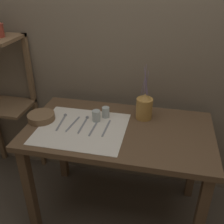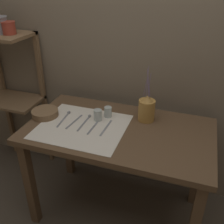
% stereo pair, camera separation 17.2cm
% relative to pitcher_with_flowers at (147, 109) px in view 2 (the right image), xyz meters
% --- Properties ---
extents(ground_plane, '(12.00, 12.00, 0.00)m').
position_rel_pitcher_with_flowers_xyz_m(ground_plane, '(-0.15, -0.18, -0.88)').
color(ground_plane, brown).
extents(stone_wall_back, '(7.00, 0.06, 2.40)m').
position_rel_pitcher_with_flowers_xyz_m(stone_wall_back, '(-0.15, 0.29, 0.32)').
color(stone_wall_back, '#7A6B56').
rests_on(stone_wall_back, ground_plane).
extents(wooden_table, '(1.26, 0.71, 0.79)m').
position_rel_pitcher_with_flowers_xyz_m(wooden_table, '(-0.15, -0.18, -0.20)').
color(wooden_table, brown).
rests_on(wooden_table, ground_plane).
extents(wooden_shelf_unit, '(0.48, 0.34, 1.30)m').
position_rel_pitcher_with_flowers_xyz_m(wooden_shelf_unit, '(-1.21, 0.12, 0.01)').
color(wooden_shelf_unit, brown).
rests_on(wooden_shelf_unit, ground_plane).
extents(linen_cloth, '(0.59, 0.51, 0.00)m').
position_rel_pitcher_with_flowers_xyz_m(linen_cloth, '(-0.39, -0.23, -0.09)').
color(linen_cloth, silver).
rests_on(linen_cloth, wooden_table).
extents(pitcher_with_flowers, '(0.12, 0.12, 0.40)m').
position_rel_pitcher_with_flowers_xyz_m(pitcher_with_flowers, '(0.00, 0.00, 0.00)').
color(pitcher_with_flowers, '#B7843D').
rests_on(pitcher_with_flowers, wooden_table).
extents(wooden_bowl, '(0.19, 0.19, 0.05)m').
position_rel_pitcher_with_flowers_xyz_m(wooden_bowl, '(-0.71, -0.19, -0.07)').
color(wooden_bowl, brown).
rests_on(wooden_bowl, wooden_table).
extents(glass_tumbler_near, '(0.06, 0.06, 0.08)m').
position_rel_pitcher_with_flowers_xyz_m(glass_tumbler_near, '(-0.32, -0.12, -0.05)').
color(glass_tumbler_near, '#B7C1BC').
rests_on(glass_tumbler_near, wooden_table).
extents(glass_tumbler_far, '(0.05, 0.05, 0.08)m').
position_rel_pitcher_with_flowers_xyz_m(glass_tumbler_far, '(-0.27, -0.05, -0.05)').
color(glass_tumbler_far, '#B7C1BC').
rests_on(glass_tumbler_far, wooden_table).
extents(spoon_outer, '(0.03, 0.22, 0.02)m').
position_rel_pitcher_with_flowers_xyz_m(spoon_outer, '(-0.56, -0.14, -0.08)').
color(spoon_outer, gray).
rests_on(spoon_outer, wooden_table).
extents(fork_outer, '(0.04, 0.21, 0.00)m').
position_rel_pitcher_with_flowers_xyz_m(fork_outer, '(-0.47, -0.20, -0.08)').
color(fork_outer, gray).
rests_on(fork_outer, wooden_table).
extents(spoon_inner, '(0.02, 0.22, 0.02)m').
position_rel_pitcher_with_flowers_xyz_m(spoon_inner, '(-0.40, -0.14, -0.08)').
color(spoon_inner, gray).
rests_on(spoon_inner, wooden_table).
extents(knife_center, '(0.02, 0.21, 0.00)m').
position_rel_pitcher_with_flowers_xyz_m(knife_center, '(-0.31, -0.21, -0.08)').
color(knife_center, gray).
rests_on(knife_center, wooden_table).
extents(fork_inner, '(0.02, 0.21, 0.00)m').
position_rel_pitcher_with_flowers_xyz_m(fork_inner, '(-0.23, -0.20, -0.08)').
color(fork_inner, gray).
rests_on(fork_inner, wooden_table).
extents(metal_pot_small, '(0.10, 0.10, 0.09)m').
position_rel_pitcher_with_flowers_xyz_m(metal_pot_small, '(-1.11, 0.07, 0.47)').
color(metal_pot_small, '#9E3828').
rests_on(metal_pot_small, wooden_shelf_unit).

